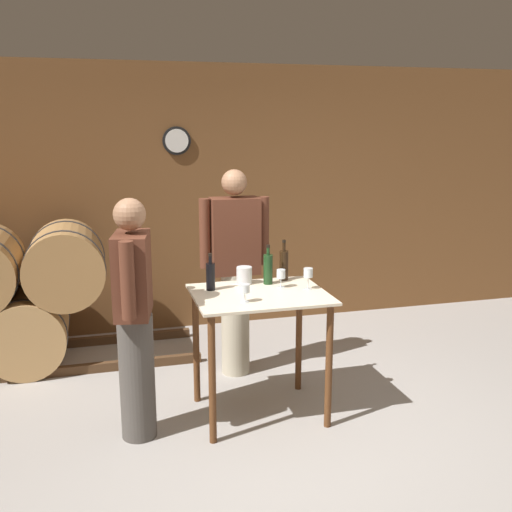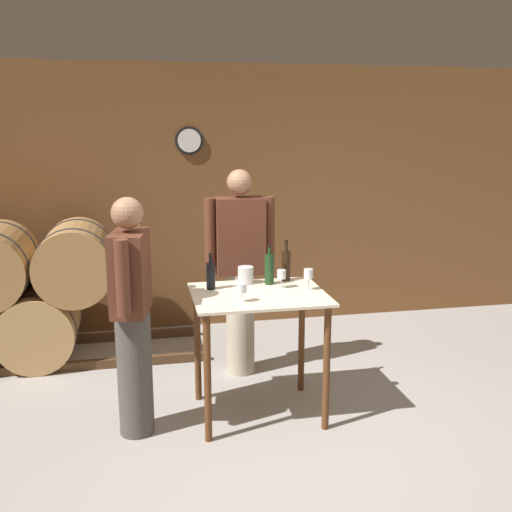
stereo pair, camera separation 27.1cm
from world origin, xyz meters
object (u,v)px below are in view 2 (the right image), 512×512
wine_bottle_left (269,268)px  person_host (240,268)px  wine_glass_near_center (281,275)px  wine_glass_near_left (242,289)px  wine_bottle_far_left (211,275)px  ice_bucket (246,275)px  person_visitor_with_scarf (132,313)px  wine_glass_near_right (308,274)px  wine_bottle_center (286,265)px

wine_bottle_left → person_host: bearing=102.8°
wine_glass_near_center → wine_glass_near_left: bearing=-140.5°
wine_bottle_far_left → person_host: size_ratio=0.16×
ice_bucket → person_visitor_with_scarf: 0.94m
wine_glass_near_center → wine_glass_near_right: 0.20m
wine_bottle_left → wine_glass_near_left: bearing=-124.7°
wine_bottle_far_left → ice_bucket: size_ratio=2.11×
wine_bottle_far_left → wine_bottle_center: size_ratio=0.86×
wine_glass_near_center → person_host: 0.71m
wine_glass_near_left → wine_bottle_center: bearing=48.4°
wine_bottle_center → person_visitor_with_scarf: 1.25m
wine_glass_near_right → person_visitor_with_scarf: bearing=-175.0°
wine_bottle_far_left → wine_bottle_center: 0.61m
ice_bucket → person_host: size_ratio=0.07×
person_host → person_visitor_with_scarf: person_host is taller
wine_glass_near_left → ice_bucket: 0.48m
wine_glass_near_center → person_visitor_with_scarf: bearing=-169.5°
wine_glass_near_center → wine_bottle_center: bearing=66.8°
person_visitor_with_scarf → wine_glass_near_right: bearing=5.0°
wine_bottle_far_left → wine_glass_near_right: 0.71m
wine_bottle_center → person_host: 0.57m
person_host → person_visitor_with_scarf: (-0.89, -0.88, -0.05)m
wine_glass_near_left → person_host: person_host is taller
wine_bottle_center → wine_glass_near_left: wine_bottle_center is taller
wine_bottle_center → person_visitor_with_scarf: bearing=-161.0°
ice_bucket → wine_bottle_far_left: bearing=-159.4°
wine_glass_near_left → person_host: bearing=80.8°
wine_glass_near_left → person_host: size_ratio=0.07×
wine_glass_near_right → person_visitor_with_scarf: (-1.26, -0.11, -0.17)m
wine_bottle_center → person_host: person_host is taller
wine_glass_near_right → wine_bottle_center: bearing=107.8°
wine_glass_near_center → wine_bottle_far_left: bearing=172.0°
wine_bottle_far_left → wine_glass_near_right: (0.69, -0.16, 0.01)m
wine_glass_near_center → wine_glass_near_right: bearing=-26.6°
wine_glass_near_left → ice_bucket: bearing=76.4°
wine_bottle_center → wine_glass_near_center: wine_bottle_center is taller
wine_glass_near_center → ice_bucket: (-0.23, 0.18, -0.03)m
wine_glass_near_center → ice_bucket: bearing=143.0°
wine_bottle_left → person_visitor_with_scarf: size_ratio=0.18×
wine_bottle_left → wine_glass_near_left: wine_bottle_left is taller
wine_bottle_left → person_host: size_ratio=0.17×
wine_glass_near_left → person_host: (0.16, 0.97, -0.10)m
ice_bucket → wine_bottle_center: bearing=4.4°
wine_bottle_far_left → ice_bucket: bearing=20.6°
wine_glass_near_right → person_visitor_with_scarf: person_visitor_with_scarf is taller
person_host → wine_bottle_far_left: bearing=-118.0°
person_visitor_with_scarf → wine_glass_near_left: bearing=-6.6°
wine_glass_near_left → wine_glass_near_right: (0.53, 0.19, 0.02)m
wine_bottle_far_left → person_visitor_with_scarf: (-0.57, -0.27, -0.17)m
wine_bottle_far_left → wine_glass_near_left: 0.39m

